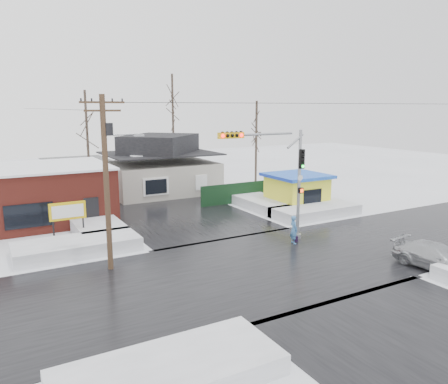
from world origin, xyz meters
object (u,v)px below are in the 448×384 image
utility_pole (107,173)px  car (437,257)px  kiosk (297,191)px  marquee_sign (68,212)px  pedestrian (294,230)px  traffic_signal (280,171)px

utility_pole → car: (14.81, -8.40, -4.45)m
kiosk → car: kiosk is taller
marquee_sign → pedestrian: 14.14m
car → kiosk: bearing=72.3°
car → pedestrian: bearing=110.2°
pedestrian → car: pedestrian is taller
utility_pole → kiosk: size_ratio=1.96×
marquee_sign → kiosk: size_ratio=0.55×
kiosk → car: (-2.62, -14.89, -0.80)m
marquee_sign → car: 21.47m
marquee_sign → car: marquee_sign is taller
utility_pole → kiosk: bearing=20.4°
pedestrian → utility_pole: bearing=91.6°
traffic_signal → kiosk: size_ratio=1.52×
marquee_sign → pedestrian: size_ratio=1.43×
utility_pole → car: utility_pole is taller
traffic_signal → marquee_sign: traffic_signal is taller
utility_pole → kiosk: 18.95m
utility_pole → car: 17.60m
traffic_signal → utility_pole: size_ratio=0.78×
utility_pole → pedestrian: bearing=-6.5°
utility_pole → pedestrian: 11.87m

